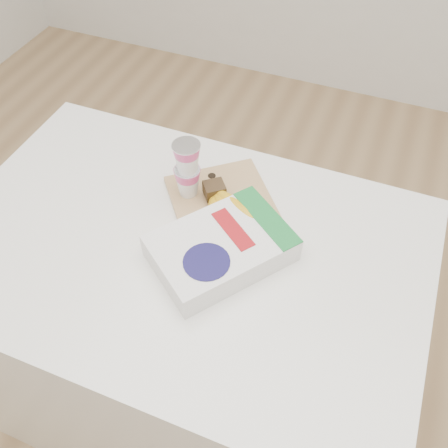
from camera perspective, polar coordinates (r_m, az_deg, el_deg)
name	(u,v)px	position (r m, az deg, el deg)	size (l,w,h in m)	color
room	(159,20)	(0.79, -7.48, 22.16)	(4.00, 4.00, 4.00)	tan
table	(191,334)	(1.47, -3.80, -12.46)	(1.10, 0.73, 0.82)	white
cutting_board	(227,213)	(1.18, 0.32, 1.23)	(0.23, 0.32, 0.02)	tan
bananas	(225,211)	(1.14, 0.09, 1.54)	(0.18, 0.19, 0.06)	#382816
yogurt_stack	(187,168)	(1.16, -4.22, 6.39)	(0.07, 0.07, 0.15)	white
cereal_box	(221,248)	(1.08, -0.31, -2.75)	(0.33, 0.35, 0.06)	white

